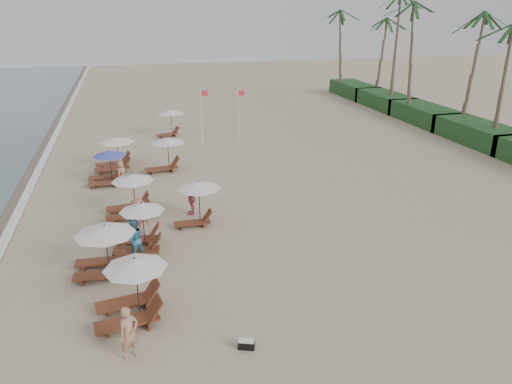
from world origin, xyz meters
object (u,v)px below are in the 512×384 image
object	(u,v)px
duffel_bag	(246,344)
flag_pole_near	(202,115)
beachgoer_near	(129,333)
beachgoer_far_a	(191,198)
lounger_station_2	(138,230)
lounger_station_1	(101,249)
inland_station_1	(164,153)
lounger_station_4	(106,169)
beachgoer_mid_b	(138,216)
beachgoer_far_b	(121,173)
lounger_station_5	(113,155)
inland_station_2	(170,119)
lounger_station_3	(129,198)
lounger_station_0	(129,292)
inland_station_0	(196,197)
beachgoer_mid_a	(134,239)

from	to	relation	value
duffel_bag	flag_pole_near	bearing A→B (deg)	84.18
beachgoer_near	beachgoer_far_a	size ratio (longest dim) A/B	1.03
lounger_station_2	flag_pole_near	bearing A→B (deg)	71.16
lounger_station_1	beachgoer_far_a	bearing A→B (deg)	49.87
inland_station_1	beachgoer_near	bearing A→B (deg)	-98.31
lounger_station_4	beachgoer_mid_b	world-z (taller)	lounger_station_4
beachgoer_far_b	flag_pole_near	distance (m)	9.57
lounger_station_2	beachgoer_far_a	distance (m)	4.50
lounger_station_1	lounger_station_5	bearing A→B (deg)	88.48
flag_pole_near	inland_station_2	bearing A→B (deg)	114.93
beachgoer_mid_b	lounger_station_2	bearing A→B (deg)	134.05
lounger_station_3	beachgoer_far_a	distance (m)	3.23
beachgoer_near	duffel_bag	bearing A→B (deg)	-40.77
lounger_station_2	flag_pole_near	xyz separation A→B (m)	(5.48, 16.05, 1.55)
lounger_station_0	flag_pole_near	bearing A→B (deg)	74.32
lounger_station_5	beachgoer_near	bearing A→B (deg)	-88.26
inland_station_0	beachgoer_mid_b	distance (m)	2.92
inland_station_1	beachgoer_mid_a	world-z (taller)	inland_station_1
beachgoer_near	beachgoer_far_a	bearing A→B (deg)	39.97
beachgoer_mid_b	beachgoer_far_b	size ratio (longest dim) A/B	1.12
lounger_station_4	inland_station_1	world-z (taller)	inland_station_1
lounger_station_4	beachgoer_far_b	world-z (taller)	lounger_station_4
inland_station_2	lounger_station_5	bearing A→B (deg)	-118.72
inland_station_2	beachgoer_mid_a	distance (m)	21.52
lounger_station_5	lounger_station_2	bearing A→B (deg)	-84.75
lounger_station_2	inland_station_1	bearing A→B (deg)	79.02
duffel_bag	inland_station_0	bearing A→B (deg)	90.59
lounger_station_5	duffel_bag	xyz separation A→B (m)	(4.17, -20.02, -0.90)
beachgoer_mid_a	lounger_station_2	bearing A→B (deg)	-120.91
beachgoer_mid_b	lounger_station_4	bearing A→B (deg)	-31.12
beachgoer_mid_b	beachgoer_far_a	world-z (taller)	beachgoer_mid_b
lounger_station_2	beachgoer_far_a	xyz separation A→B (m)	(2.87, 3.47, -0.13)
inland_station_1	beachgoer_near	size ratio (longest dim) A/B	1.59
lounger_station_0	inland_station_2	distance (m)	25.96
lounger_station_2	inland_station_0	xyz separation A→B (m)	(2.94, 2.06, 0.47)
lounger_station_4	beachgoer_mid_a	xyz separation A→B (m)	(1.35, -10.22, -0.05)
lounger_station_1	lounger_station_3	xyz separation A→B (m)	(1.19, 5.71, -0.07)
lounger_station_0	lounger_station_4	xyz separation A→B (m)	(-1.06, 14.67, -0.08)
lounger_station_0	beachgoer_near	bearing A→B (deg)	-91.55
lounger_station_1	lounger_station_5	world-z (taller)	lounger_station_5
beachgoer_mid_b	flag_pole_near	xyz separation A→B (m)	(5.39, 14.22, 1.66)
lounger_station_1	beachgoer_mid_a	size ratio (longest dim) A/B	1.48
beachgoer_mid_a	flag_pole_near	size ratio (longest dim) A/B	0.40
lounger_station_5	beachgoer_mid_b	distance (m)	10.46
lounger_station_2	flag_pole_near	size ratio (longest dim) A/B	0.55
lounger_station_3	beachgoer_far_a	xyz separation A→B (m)	(3.18, -0.53, -0.16)
lounger_station_5	beachgoer_far_b	size ratio (longest dim) A/B	1.76
flag_pole_near	beachgoer_far_a	bearing A→B (deg)	-101.70
lounger_station_5	inland_station_1	xyz separation A→B (m)	(3.27, -1.15, 0.24)
lounger_station_5	beachgoer_far_a	xyz separation A→B (m)	(4.00, -8.76, -0.17)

